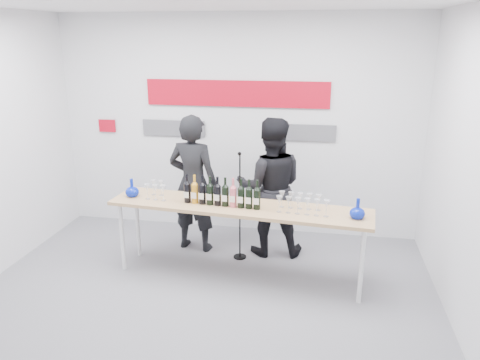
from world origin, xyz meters
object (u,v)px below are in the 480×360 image
object	(u,v)px
tasting_table	(238,211)
presenter_left	(193,184)
presenter_right	(270,187)
mic_stand	(240,227)

from	to	relation	value
tasting_table	presenter_left	world-z (taller)	presenter_left
presenter_right	mic_stand	world-z (taller)	presenter_right
presenter_right	tasting_table	bearing A→B (deg)	61.45
tasting_table	mic_stand	bearing A→B (deg)	103.73
tasting_table	presenter_right	xyz separation A→B (m)	(0.27, 0.72, 0.06)
presenter_left	presenter_right	size ratio (longest dim) A/B	1.01
presenter_right	mic_stand	distance (m)	0.62
tasting_table	presenter_right	bearing A→B (deg)	74.62
presenter_left	mic_stand	world-z (taller)	presenter_left
tasting_table	mic_stand	world-z (taller)	mic_stand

